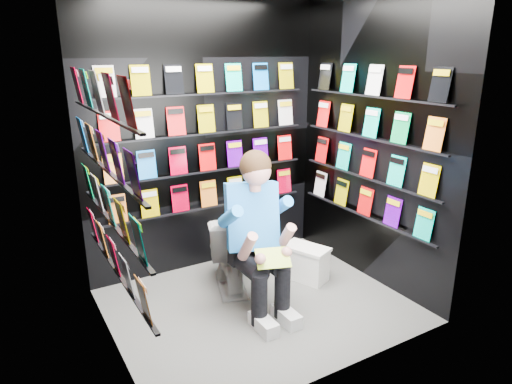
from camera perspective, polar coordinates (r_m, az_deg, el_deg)
floor at (r=4.06m, az=0.32°, el=-13.97°), size 2.40×2.40×0.00m
wall_back at (r=4.43m, az=-6.33°, el=6.70°), size 2.40×0.04×2.60m
wall_front at (r=2.78m, az=10.98°, el=0.13°), size 2.40×0.04×2.60m
wall_left at (r=3.14m, az=-18.81°, el=1.48°), size 0.04×2.00×2.60m
wall_right at (r=4.29m, az=14.33°, el=5.92°), size 0.04×2.00×2.60m
comics_back at (r=4.40m, az=-6.17°, el=6.71°), size 2.10×0.06×1.37m
comics_left at (r=3.14m, az=-18.29°, el=1.65°), size 0.06×1.70×1.37m
comics_right at (r=4.27m, az=14.05°, el=5.95°), size 0.06×1.70×1.37m
toilet at (r=4.21m, az=-3.29°, el=-7.15°), size 0.65×0.85×0.73m
longbox at (r=4.44m, az=6.23°, el=-8.96°), size 0.36×0.46×0.30m
longbox_lid at (r=4.36m, az=6.30°, el=-7.00°), size 0.39×0.49×0.03m
reader at (r=3.73m, az=-0.72°, el=-3.19°), size 0.81×0.97×1.52m
held_comic at (r=3.54m, az=2.14°, el=-8.24°), size 0.30×0.24×0.11m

